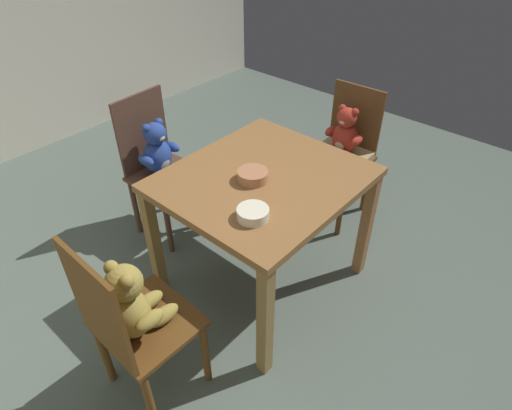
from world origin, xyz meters
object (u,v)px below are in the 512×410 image
dining_table (263,192)px  teddy_chair_far_center (159,158)px  porridge_bowl_terracotta_center (253,175)px  metal_pail (149,112)px  porridge_bowl_cream_near_left (253,213)px  teddy_chair_near_left (132,313)px  teddy_chair_near_right (342,147)px

dining_table → teddy_chair_far_center: size_ratio=1.05×
porridge_bowl_terracotta_center → metal_pail: 2.40m
teddy_chair_far_center → porridge_bowl_cream_near_left: 1.06m
teddy_chair_far_center → teddy_chair_near_left: bearing=-47.0°
porridge_bowl_cream_near_left → metal_pail: size_ratio=0.54×
dining_table → porridge_bowl_cream_near_left: porridge_bowl_cream_near_left is taller
dining_table → porridge_bowl_terracotta_center: bearing=164.3°
porridge_bowl_cream_near_left → porridge_bowl_terracotta_center: 0.30m
porridge_bowl_terracotta_center → teddy_chair_far_center: bearing=88.4°
teddy_chair_far_center → porridge_bowl_terracotta_center: size_ratio=6.06×
metal_pail → teddy_chair_near_right: bearing=-88.9°
dining_table → metal_pail: (0.83, 2.15, -0.51)m
teddy_chair_near_right → metal_pail: (-0.04, 2.09, -0.39)m
teddy_chair_far_center → porridge_bowl_cream_near_left: (-0.24, -1.00, 0.23)m
teddy_chair_far_center → porridge_bowl_terracotta_center: (-0.02, -0.81, 0.24)m
teddy_chair_near_left → porridge_bowl_cream_near_left: bearing=-11.0°
teddy_chair_near_left → porridge_bowl_terracotta_center: bearing=6.1°
teddy_chair_near_left → teddy_chair_near_right: bearing=4.8°
teddy_chair_near_left → teddy_chair_near_right: size_ratio=1.04×
teddy_chair_near_right → metal_pail: size_ratio=3.33×
dining_table → teddy_chair_near_right: size_ratio=1.09×
porridge_bowl_cream_near_left → metal_pail: bearing=64.5°
dining_table → teddy_chair_near_right: (0.87, 0.06, -0.13)m
teddy_chair_far_center → porridge_bowl_cream_near_left: size_ratio=6.43×
teddy_chair_far_center → teddy_chair_near_right: 1.19m
teddy_chair_near_right → porridge_bowl_terracotta_center: (-0.93, -0.04, 0.25)m
porridge_bowl_terracotta_center → metal_pail: (0.89, 2.13, -0.64)m
dining_table → teddy_chair_near_left: bearing=-176.7°
dining_table → metal_pail: bearing=68.9°
dining_table → metal_pail: 2.36m
dining_table → porridge_bowl_cream_near_left: (-0.28, -0.18, 0.13)m
teddy_chair_far_center → porridge_bowl_terracotta_center: teddy_chair_far_center is taller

